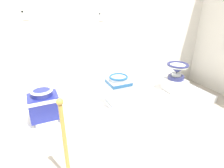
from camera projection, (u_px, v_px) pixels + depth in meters
ground_plane at (165, 163)px, 2.16m from camera, size 6.28×5.23×0.02m
wall_back at (103, 17)px, 3.11m from camera, size 4.48×0.06×2.91m
display_platform at (117, 106)px, 3.19m from camera, size 3.49×1.05×0.12m
plinth_block_central_ornate at (46, 119)px, 2.67m from camera, size 0.28×0.32×0.07m
antique_toilet_central_ornate at (44, 103)px, 2.57m from camera, size 0.40×0.32×0.43m
plinth_block_tall_cobalt at (118, 103)px, 3.09m from camera, size 0.36×0.29×0.06m
antique_toilet_tall_cobalt at (118, 88)px, 2.98m from camera, size 0.33×0.33×0.45m
plinth_block_broad_patterned at (175, 85)px, 3.54m from camera, size 0.31×0.37×0.24m
antique_toilet_broad_patterned at (177, 69)px, 3.42m from camera, size 0.39×0.39×0.30m
info_placard_first at (25, 14)px, 2.62m from camera, size 0.09×0.01×0.13m
info_placard_second at (101, 16)px, 3.06m from camera, size 0.10×0.01×0.14m
stanchion_post_near_left at (67, 158)px, 1.84m from camera, size 0.24×0.24×0.94m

